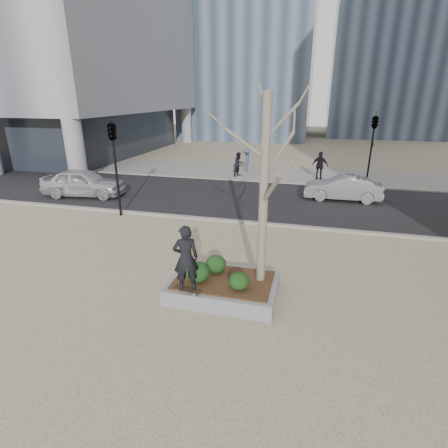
% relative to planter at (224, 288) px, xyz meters
% --- Properties ---
extents(ground, '(120.00, 120.00, 0.00)m').
position_rel_planter_xyz_m(ground, '(-1.00, 0.00, -0.23)').
color(ground, tan).
rests_on(ground, ground).
extents(street, '(60.00, 8.00, 0.02)m').
position_rel_planter_xyz_m(street, '(-1.00, 10.00, -0.21)').
color(street, black).
rests_on(street, ground).
extents(far_sidewalk, '(60.00, 6.00, 0.02)m').
position_rel_planter_xyz_m(far_sidewalk, '(-1.00, 17.00, -0.21)').
color(far_sidewalk, gray).
rests_on(far_sidewalk, ground).
extents(planter, '(3.00, 2.00, 0.45)m').
position_rel_planter_xyz_m(planter, '(0.00, 0.00, 0.00)').
color(planter, gray).
rests_on(planter, ground).
extents(planter_mulch, '(2.70, 1.70, 0.04)m').
position_rel_planter_xyz_m(planter_mulch, '(0.00, 0.00, 0.25)').
color(planter_mulch, '#382314').
rests_on(planter_mulch, planter).
extents(sycamore_tree, '(2.80, 2.80, 6.60)m').
position_rel_planter_xyz_m(sycamore_tree, '(1.00, 0.30, 3.56)').
color(sycamore_tree, gray).
rests_on(sycamore_tree, planter_mulch).
extents(shrub_left, '(0.67, 0.67, 0.57)m').
position_rel_planter_xyz_m(shrub_left, '(-0.67, -0.27, 0.55)').
color(shrub_left, '#123915').
rests_on(shrub_left, planter_mulch).
extents(shrub_middle, '(0.61, 0.61, 0.52)m').
position_rel_planter_xyz_m(shrub_middle, '(-0.33, 0.37, 0.53)').
color(shrub_middle, black).
rests_on(shrub_middle, planter_mulch).
extents(shrub_right, '(0.56, 0.56, 0.48)m').
position_rel_planter_xyz_m(shrub_right, '(0.52, -0.39, 0.50)').
color(shrub_right, '#123310').
rests_on(shrub_right, planter_mulch).
extents(skateboard, '(0.80, 0.36, 0.08)m').
position_rel_planter_xyz_m(skateboard, '(-0.80, -0.80, 0.26)').
color(skateboard, black).
rests_on(skateboard, planter).
extents(skateboarder, '(0.78, 0.67, 1.81)m').
position_rel_planter_xyz_m(skateboarder, '(-0.80, -0.80, 1.21)').
color(skateboarder, black).
rests_on(skateboarder, skateboard).
extents(police_car, '(4.73, 2.42, 1.54)m').
position_rel_planter_xyz_m(police_car, '(-10.19, 8.12, 0.57)').
color(police_car, '#B9BABE').
rests_on(police_car, street).
extents(car_silver, '(4.02, 1.41, 1.33)m').
position_rel_planter_xyz_m(car_silver, '(3.82, 10.92, 0.46)').
color(car_silver, gray).
rests_on(car_silver, street).
extents(pedestrian_a, '(0.89, 0.99, 1.66)m').
position_rel_planter_xyz_m(pedestrian_a, '(-2.87, 15.37, 0.63)').
color(pedestrian_a, black).
rests_on(pedestrian_a, far_sidewalk).
extents(pedestrian_b, '(0.69, 1.12, 1.68)m').
position_rel_planter_xyz_m(pedestrian_b, '(-2.66, 17.04, 0.64)').
color(pedestrian_b, '#3B4A6B').
rests_on(pedestrian_b, far_sidewalk).
extents(pedestrian_c, '(1.17, 0.69, 1.86)m').
position_rel_planter_xyz_m(pedestrian_c, '(2.62, 15.68, 0.73)').
color(pedestrian_c, black).
rests_on(pedestrian_c, far_sidewalk).
extents(traffic_light_near, '(0.60, 2.48, 4.50)m').
position_rel_planter_xyz_m(traffic_light_near, '(-6.50, 5.60, 2.02)').
color(traffic_light_near, black).
rests_on(traffic_light_near, ground).
extents(traffic_light_far, '(0.60, 2.48, 4.50)m').
position_rel_planter_xyz_m(traffic_light_far, '(5.50, 14.60, 2.02)').
color(traffic_light_far, black).
rests_on(traffic_light_far, ground).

